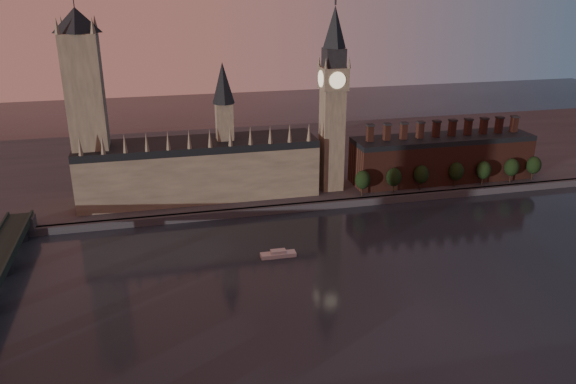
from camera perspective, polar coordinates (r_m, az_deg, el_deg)
The scene contains 14 objects.
ground at distance 234.57m, azimuth 10.18°, elevation -9.72°, with size 900.00×900.00×0.00m, color black.
north_bank at distance 389.74m, azimuth -0.12°, elevation 3.33°, with size 900.00×182.00×4.00m.
palace_of_westminster at distance 314.69m, azimuth -8.91°, elevation 2.61°, with size 130.00×30.30×74.00m.
victoria_tower at distance 306.63m, azimuth -19.80°, elevation 8.43°, with size 24.00×24.00×108.00m.
big_ben at distance 315.42m, azimuth 4.58°, elevation 9.44°, with size 15.00×15.00×107.00m.
chimney_block at distance 352.23m, azimuth 15.32°, elevation 3.40°, with size 110.00×25.00×37.00m.
embankment_tree_0 at distance 316.63m, azimuth 7.59°, elevation 1.24°, with size 8.60×8.60×14.88m.
embankment_tree_1 at distance 323.96m, azimuth 10.71°, elevation 1.50°, with size 8.60×8.60×14.88m.
embankment_tree_2 at distance 331.80m, azimuth 13.38°, elevation 1.75°, with size 8.60×8.60×14.88m.
embankment_tree_3 at distance 342.54m, azimuth 16.72°, elevation 2.02°, with size 8.60×8.60×14.88m.
embankment_tree_4 at distance 349.83m, azimuth 19.26°, elevation 2.11°, with size 8.60×8.60×14.88m.
embankment_tree_5 at distance 361.23m, azimuth 21.78°, elevation 2.35°, with size 8.60×8.60×14.88m.
embankment_tree_6 at distance 370.68m, azimuth 23.70°, elevation 2.51°, with size 8.60×8.60×14.88m.
river_boat at distance 256.26m, azimuth -1.00°, elevation -6.32°, with size 16.16×4.85×3.22m.
Camera 1 is at (-86.43, -184.32, 116.51)m, focal length 35.00 mm.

